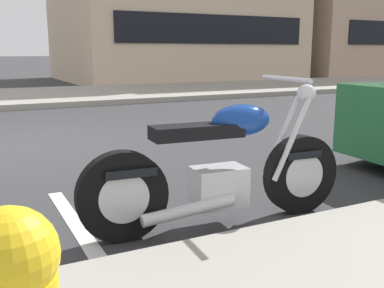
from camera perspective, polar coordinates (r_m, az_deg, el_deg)
ground_plane at (r=6.80m, az=-20.67°, el=-0.21°), size 260.00×260.00×0.00m
sidewalk_far_curb at (r=18.41m, az=16.83°, el=7.29°), size 120.00×5.00×0.14m
parking_stall_stripe at (r=3.43m, az=-13.68°, el=-11.08°), size 0.12×2.20×0.01m
parked_motorcycle at (r=3.40m, az=3.79°, el=-3.35°), size 2.14×0.62×1.12m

